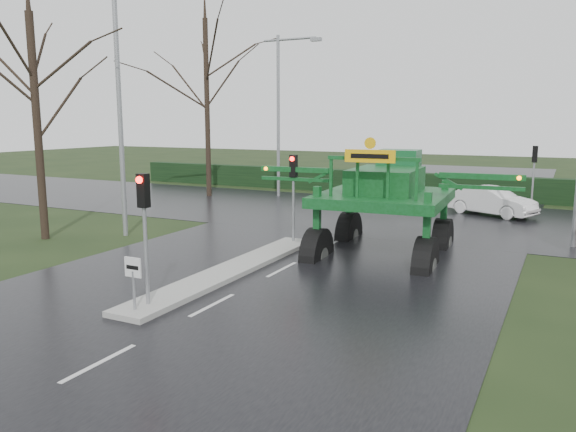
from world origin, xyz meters
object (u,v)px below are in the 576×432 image
at_px(traffic_signal_far, 534,164).
at_px(white_sedan, 491,216).
at_px(traffic_signal_mid, 293,179).
at_px(street_light_left_far, 283,101).
at_px(crop_sprayer, 320,186).
at_px(keep_left_sign, 133,275).
at_px(traffic_signal_near, 144,211).
at_px(street_light_left_near, 124,91).

bearing_deg(traffic_signal_far, white_sedan, 44.05).
height_order(traffic_signal_mid, traffic_signal_far, same).
xyz_separation_m(street_light_left_far, crop_sprayer, (8.50, -13.66, -3.46)).
bearing_deg(keep_left_sign, traffic_signal_near, 90.00).
height_order(street_light_left_near, street_light_left_far, same).
height_order(keep_left_sign, street_light_left_far, street_light_left_far).
distance_m(traffic_signal_mid, street_light_left_far, 14.68).
xyz_separation_m(traffic_signal_near, crop_sprayer, (1.60, 7.35, -0.06)).
bearing_deg(street_light_left_near, traffic_signal_far, 43.63).
xyz_separation_m(traffic_signal_mid, street_light_left_near, (-6.89, -1.49, 3.40)).
relative_size(keep_left_sign, traffic_signal_mid, 0.38).
distance_m(traffic_signal_mid, crop_sprayer, 1.98).
distance_m(traffic_signal_far, crop_sprayer, 15.01).
distance_m(traffic_signal_far, white_sedan, 3.59).
bearing_deg(crop_sprayer, keep_left_sign, -104.81).
height_order(traffic_signal_mid, white_sedan, traffic_signal_mid).
xyz_separation_m(traffic_signal_far, street_light_left_far, (-14.69, -0.01, 3.40)).
height_order(traffic_signal_far, street_light_left_far, street_light_left_far).
relative_size(traffic_signal_near, street_light_left_near, 0.35).
relative_size(crop_sprayer, white_sedan, 2.15).
bearing_deg(street_light_left_near, traffic_signal_mid, 12.21).
height_order(traffic_signal_mid, street_light_left_near, street_light_left_near).
distance_m(traffic_signal_near, white_sedan, 20.36).
distance_m(traffic_signal_near, traffic_signal_mid, 8.50).
relative_size(keep_left_sign, traffic_signal_near, 0.38).
relative_size(traffic_signal_mid, street_light_left_near, 0.35).
xyz_separation_m(traffic_signal_far, white_sedan, (-1.79, -1.73, -2.59)).
bearing_deg(street_light_left_near, street_light_left_far, 90.00).
xyz_separation_m(keep_left_sign, traffic_signal_near, (0.00, 0.49, 1.53)).
height_order(traffic_signal_near, crop_sprayer, crop_sprayer).
distance_m(keep_left_sign, traffic_signal_mid, 9.12).
bearing_deg(traffic_signal_mid, white_sedan, 60.88).
bearing_deg(crop_sprayer, street_light_left_far, 118.65).
xyz_separation_m(keep_left_sign, traffic_signal_far, (7.80, 21.51, 1.53)).
height_order(keep_left_sign, traffic_signal_near, traffic_signal_near).
relative_size(traffic_signal_far, crop_sprayer, 0.37).
bearing_deg(white_sedan, traffic_signal_near, -174.30).
bearing_deg(white_sedan, street_light_left_far, 105.40).
height_order(crop_sprayer, white_sedan, crop_sprayer).
relative_size(traffic_signal_far, street_light_left_far, 0.35).
bearing_deg(traffic_signal_mid, street_light_left_near, -167.79).
bearing_deg(keep_left_sign, white_sedan, 73.10).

